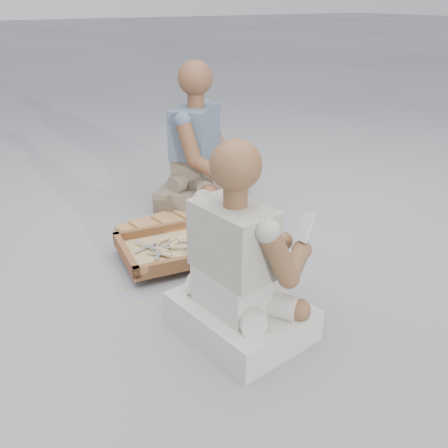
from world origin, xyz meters
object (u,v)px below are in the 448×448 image
carved_panel (184,226)px  tool_tray (174,248)px  companion (201,159)px  craftsman (241,272)px

carved_panel → tool_tray: tool_tray is taller
companion → craftsman: bearing=25.7°
tool_tray → craftsman: size_ratio=0.71×
craftsman → companion: bearing=149.1°
tool_tray → companion: 0.81m
carved_panel → companion: (0.28, 0.31, 0.28)m
tool_tray → companion: size_ratio=0.63×
companion → carved_panel: bearing=4.6°
tool_tray → craftsman: 0.71m
carved_panel → tool_tray: (-0.20, -0.30, 0.05)m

